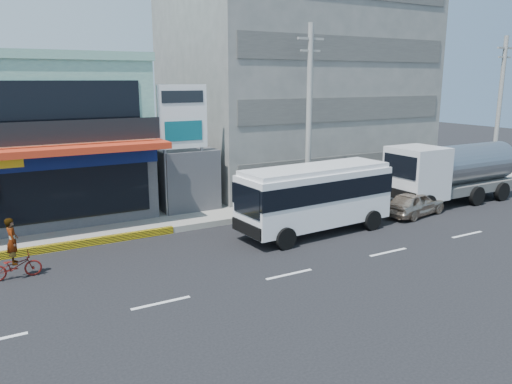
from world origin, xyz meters
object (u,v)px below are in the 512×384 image
utility_pole_near (309,117)px  tanker_truck (449,172)px  minibus (315,193)px  concrete_building (293,81)px  shop_building (14,141)px  satellite_dish (180,146)px  sedan (415,203)px  motorcycle_rider (14,259)px  utility_pole_far (499,109)px  billboard (183,124)px

utility_pole_near → tanker_truck: bearing=-17.8°
utility_pole_near → minibus: 5.25m
concrete_building → utility_pole_near: (-4.00, -7.60, -1.85)m
shop_building → concrete_building: bearing=3.4°
satellite_dish → sedan: size_ratio=0.38×
sedan → tanker_truck: bearing=-84.4°
concrete_building → motorcycle_rider: (-18.95, -10.38, -6.24)m
concrete_building → motorcycle_rider: 22.49m
sedan → motorcycle_rider: size_ratio=1.70×
sedan → concrete_building: bearing=-8.0°
minibus → motorcycle_rider: 12.96m
satellite_dish → tanker_truck: 15.65m
shop_building → utility_pole_far: utility_pole_far is taller
utility_pole_far → minibus: 18.70m
shop_building → tanker_truck: (22.24, -9.19, -2.12)m
billboard → tanker_truck: billboard is taller
shop_building → minibus: bearing=-40.3°
utility_pole_far → minibus: (-18.07, -3.57, -3.24)m
minibus → motorcycle_rider: (-12.89, 0.79, -1.15)m
concrete_building → utility_pole_near: concrete_building is taller
utility_pole_near → sedan: size_ratio=2.55×
concrete_building → minibus: bearing=-118.5°
billboard → utility_pole_far: size_ratio=0.69×
satellite_dish → minibus: satellite_dish is taller
concrete_building → motorcycle_rider: size_ratio=6.94×
motorcycle_rider → minibus: bearing=-3.5°
minibus → utility_pole_far: bearing=11.2°
tanker_truck → shop_building: bearing=157.6°
satellite_dish → minibus: (3.93, -7.17, -1.67)m
utility_pole_far → minibus: utility_pole_far is taller
minibus → sedan: bearing=-1.4°
billboard → minibus: bearing=-50.5°
utility_pole_far → motorcycle_rider: 31.39m
utility_pole_far → tanker_truck: bearing=-161.2°
concrete_building → sedan: bearing=-88.1°
utility_pole_far → motorcycle_rider: size_ratio=4.34×
billboard → tanker_truck: bearing=-16.8°
utility_pole_far → minibus: size_ratio=1.28×
utility_pole_far → utility_pole_near: bearing=180.0°
shop_building → minibus: (11.93, -10.12, -2.09)m
sedan → tanker_truck: tanker_truck is taller
utility_pole_near → utility_pole_far: (16.00, 0.00, 0.00)m
utility_pole_far → concrete_building: bearing=147.7°
utility_pole_near → minibus: utility_pole_near is taller
billboard → utility_pole_near: (6.50, -1.80, 0.22)m
concrete_building → billboard: size_ratio=2.32×
shop_building → utility_pole_near: 15.50m
minibus → tanker_truck: (10.31, 0.93, -0.03)m
shop_building → sedan: size_ratio=3.16×
satellite_dish → utility_pole_far: (22.00, -3.60, 1.57)m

